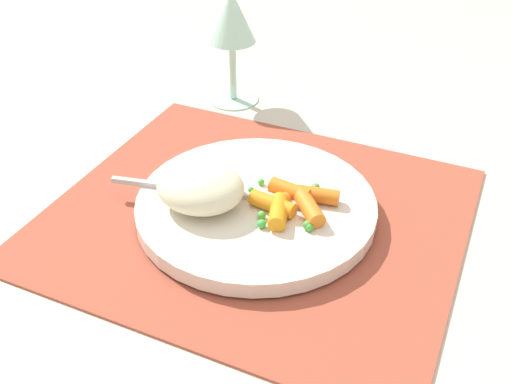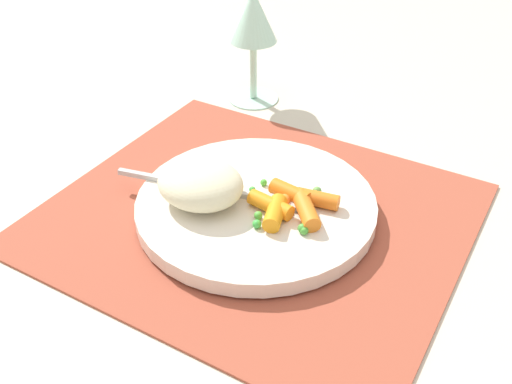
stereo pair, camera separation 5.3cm
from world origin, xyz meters
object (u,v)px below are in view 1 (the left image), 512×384
Objects in this scene: plate at (256,206)px; fork at (224,193)px; rice_mound at (200,187)px; carrot_portion at (292,203)px; wine_glass at (232,23)px.

plate is 1.23× the size of fork.
rice_mound is 0.45× the size of fork.
rice_mound is (-0.05, -0.03, 0.03)m from plate.
carrot_portion is 0.31m from wine_glass.
plate is at bearing -179.50° from carrot_portion.
carrot_portion is 0.54× the size of wine_glass.
rice_mound is at bearing -161.19° from carrot_portion.
fork is at bearing -66.09° from wine_glass.
wine_glass reaches higher than fork.
rice_mound is at bearing -70.66° from wine_glass.
wine_glass is (-0.09, 0.27, 0.07)m from rice_mound.
plate is at bearing 31.58° from rice_mound.
rice_mound reaches higher than carrot_portion.
plate is 2.97× the size of carrot_portion.
fork is (-0.07, -0.01, -0.01)m from carrot_portion.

